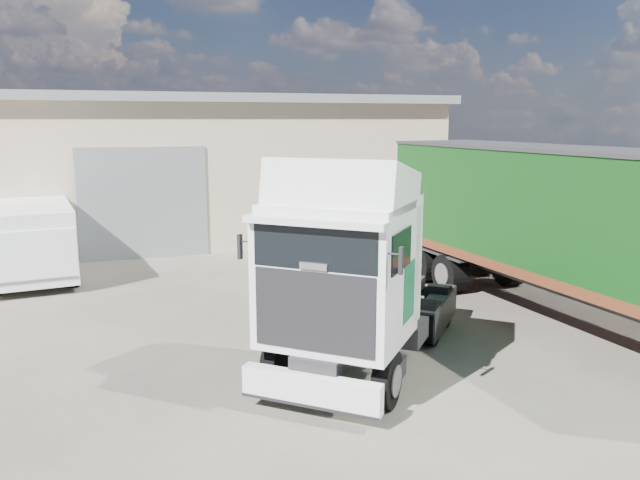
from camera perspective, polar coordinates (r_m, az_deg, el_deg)
name	(u,v)px	position (r m, az deg, el deg)	size (l,w,h in m)	color
ground	(290,361)	(11.90, -2.74, -10.97)	(120.00, 120.00, 0.00)	black
warehouse	(27,166)	(26.84, -25.24, 6.11)	(30.60, 12.60, 5.42)	#B6A68C
brick_boundary_wall	(573,218)	(22.29, 22.15, 1.91)	(0.35, 26.00, 2.50)	maroon
tractor_unit	(353,285)	(10.82, 3.06, -4.12)	(5.37, 5.69, 3.87)	black
box_trailer	(577,219)	(14.47, 22.44, 1.81)	(3.31, 11.72, 3.85)	#2D2D30
panel_van	(31,240)	(19.42, -24.93, 0.03)	(2.73, 5.43, 2.13)	black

